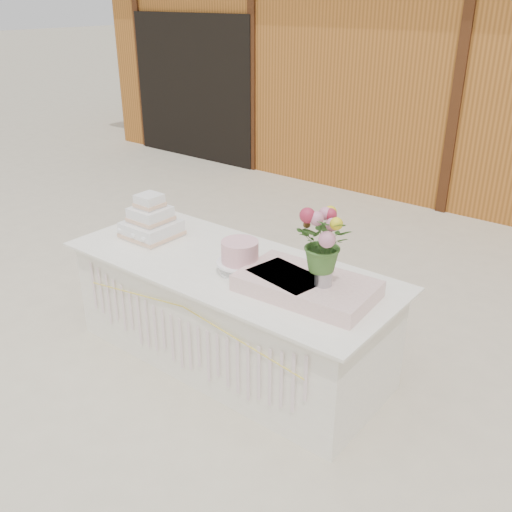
% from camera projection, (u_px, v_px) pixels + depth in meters
% --- Properties ---
extents(ground, '(80.00, 80.00, 0.00)m').
position_uv_depth(ground, '(231.00, 357.00, 4.23)').
color(ground, beige).
rests_on(ground, ground).
extents(cake_table, '(2.40, 1.00, 0.77)m').
position_uv_depth(cake_table, '(230.00, 312.00, 4.07)').
color(cake_table, white).
rests_on(cake_table, ground).
extents(wedding_cake, '(0.37, 0.37, 0.34)m').
position_uv_depth(wedding_cake, '(151.00, 223.00, 4.30)').
color(wedding_cake, white).
rests_on(wedding_cake, cake_table).
extents(pink_cake_stand, '(0.31, 0.31, 0.23)m').
position_uv_depth(pink_cake_stand, '(240.00, 255.00, 3.74)').
color(pink_cake_stand, white).
rests_on(pink_cake_stand, cake_table).
extents(satin_runner, '(0.86, 0.53, 0.10)m').
position_uv_depth(satin_runner, '(307.00, 286.00, 3.50)').
color(satin_runner, '#FFD7CD').
rests_on(satin_runner, cake_table).
extents(flower_vase, '(0.11, 0.11, 0.14)m').
position_uv_depth(flower_vase, '(324.00, 274.00, 3.37)').
color(flower_vase, '#A7A7AB').
rests_on(flower_vase, satin_runner).
extents(bouquet, '(0.39, 0.37, 0.36)m').
position_uv_depth(bouquet, '(326.00, 235.00, 3.27)').
color(bouquet, '#3B6629').
rests_on(bouquet, flower_vase).
extents(loose_flowers, '(0.29, 0.41, 0.02)m').
position_uv_depth(loose_flowers, '(142.00, 228.00, 4.48)').
color(loose_flowers, pink).
rests_on(loose_flowers, cake_table).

